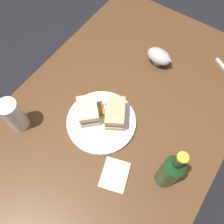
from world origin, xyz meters
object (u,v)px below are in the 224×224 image
object	(u,v)px
sandwich_half_right	(88,111)
pint_glass	(14,116)
sandwich_half_left	(115,113)
napkin	(115,175)
gravy_boat	(159,56)
cider_bottle	(170,171)
plate	(101,121)

from	to	relation	value
sandwich_half_right	pint_glass	size ratio (longest dim) A/B	0.84
sandwich_half_left	pint_glass	distance (m)	0.37
napkin	sandwich_half_left	bearing A→B (deg)	34.26
gravy_boat	sandwich_half_left	bearing A→B (deg)	179.97
sandwich_half_left	napkin	bearing A→B (deg)	-145.74
sandwich_half_right	gravy_boat	distance (m)	0.40
cider_bottle	gravy_boat	bearing A→B (deg)	32.14
sandwich_half_right	cider_bottle	world-z (taller)	cider_bottle
sandwich_half_left	gravy_boat	distance (m)	0.34
napkin	pint_glass	bearing A→B (deg)	96.01
plate	gravy_boat	xyz separation A→B (m)	(0.38, -0.03, 0.04)
plate	napkin	distance (m)	0.21
sandwich_half_right	napkin	distance (m)	0.25
plate	pint_glass	size ratio (longest dim) A/B	1.82
cider_bottle	napkin	bearing A→B (deg)	120.88
sandwich_half_right	sandwich_half_left	bearing A→B (deg)	-59.80
sandwich_half_right	cider_bottle	size ratio (longest dim) A/B	0.48
gravy_boat	sandwich_half_right	bearing A→B (deg)	167.26
sandwich_half_right	pint_glass	xyz separation A→B (m)	(-0.18, 0.20, 0.02)
cider_bottle	pint_glass	bearing A→B (deg)	103.20
plate	sandwich_half_right	distance (m)	0.07
sandwich_half_right	napkin	xyz separation A→B (m)	(-0.13, -0.21, -0.04)
cider_bottle	sandwich_half_left	bearing A→B (deg)	70.80
plate	sandwich_half_left	distance (m)	0.07
gravy_boat	pint_glass	bearing A→B (deg)	152.77
pint_glass	gravy_boat	xyz separation A→B (m)	(0.56, -0.29, -0.02)
cider_bottle	napkin	world-z (taller)	cider_bottle
pint_glass	cider_bottle	size ratio (longest dim) A/B	0.58
sandwich_half_left	cider_bottle	distance (m)	0.29
gravy_boat	cider_bottle	distance (m)	0.51
plate	sandwich_half_right	size ratio (longest dim) A/B	2.17
sandwich_half_left	sandwich_half_right	bearing A→B (deg)	120.20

